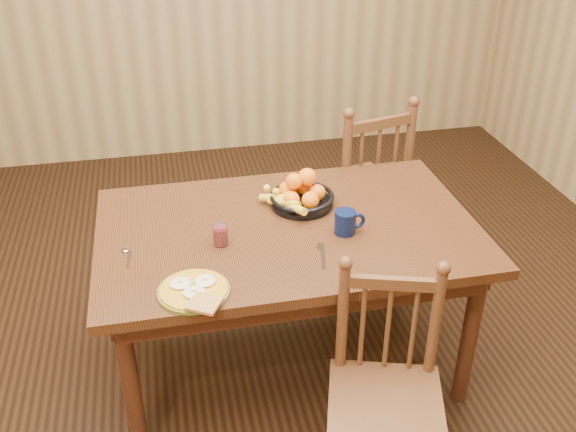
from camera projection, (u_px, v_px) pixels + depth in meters
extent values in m
cube|color=black|center=(288.00, 359.00, 3.10)|extent=(4.50, 5.00, 0.01)
cube|color=black|center=(288.00, 231.00, 2.73)|extent=(1.60, 1.00, 0.04)
cube|color=#33190E|center=(270.00, 199.00, 3.12)|extent=(1.40, 0.04, 0.10)
cube|color=#33190E|center=(311.00, 304.00, 2.41)|extent=(1.40, 0.04, 0.10)
cube|color=#33190E|center=(444.00, 227.00, 2.90)|extent=(0.04, 0.84, 0.10)
cube|color=#33190E|center=(117.00, 265.00, 2.64)|extent=(0.04, 0.84, 0.10)
cylinder|color=#33190E|center=(131.00, 387.00, 2.46)|extent=(0.07, 0.07, 0.70)
cylinder|color=#33190E|center=(469.00, 337.00, 2.71)|extent=(0.07, 0.07, 0.70)
cylinder|color=#33190E|center=(131.00, 269.00, 3.13)|extent=(0.07, 0.07, 0.70)
cylinder|color=#33190E|center=(402.00, 237.00, 3.38)|extent=(0.07, 0.07, 0.70)
cube|color=#472915|center=(356.00, 188.00, 3.60)|extent=(0.55, 0.54, 0.04)
cylinder|color=#472915|center=(365.00, 205.00, 3.94)|extent=(0.04, 0.04, 0.45)
cylinder|color=#472915|center=(310.00, 219.00, 3.80)|extent=(0.04, 0.04, 0.45)
cylinder|color=#472915|center=(398.00, 233.00, 3.66)|extent=(0.04, 0.04, 0.45)
cylinder|color=#472915|center=(340.00, 249.00, 3.52)|extent=(0.04, 0.04, 0.45)
cylinder|color=#472915|center=(409.00, 151.00, 3.37)|extent=(0.05, 0.05, 0.55)
cylinder|color=#472915|center=(346.00, 165.00, 3.23)|extent=(0.05, 0.05, 0.55)
cylinder|color=#472915|center=(378.00, 167.00, 3.33)|extent=(0.02, 0.02, 0.42)
cube|color=#472915|center=(381.00, 123.00, 3.21)|extent=(0.38, 0.12, 0.05)
cube|color=#472915|center=(385.00, 404.00, 2.30)|extent=(0.51, 0.49, 0.04)
cylinder|color=#472915|center=(337.00, 410.00, 2.56)|extent=(0.03, 0.03, 0.40)
cylinder|color=#472915|center=(422.00, 416.00, 2.53)|extent=(0.03, 0.03, 0.40)
cylinder|color=#472915|center=(343.00, 318.00, 2.34)|extent=(0.04, 0.04, 0.48)
cylinder|color=#472915|center=(435.00, 323.00, 2.31)|extent=(0.04, 0.04, 0.48)
cylinder|color=#472915|center=(388.00, 330.00, 2.35)|extent=(0.02, 0.02, 0.37)
cube|color=#472915|center=(392.00, 283.00, 2.24)|extent=(0.33, 0.13, 0.05)
cylinder|color=#59601E|center=(194.00, 291.00, 2.32)|extent=(0.26, 0.26, 0.01)
cylinder|color=#C38919|center=(194.00, 289.00, 2.32)|extent=(0.24, 0.24, 0.01)
ellipsoid|color=silver|center=(180.00, 283.00, 2.33)|extent=(0.08, 0.08, 0.01)
cube|color=#F2E08C|center=(180.00, 280.00, 2.33)|extent=(0.02, 0.02, 0.01)
ellipsoid|color=silver|center=(205.00, 281.00, 2.34)|extent=(0.08, 0.08, 0.01)
cube|color=#F2E08C|center=(205.00, 278.00, 2.34)|extent=(0.02, 0.02, 0.01)
ellipsoid|color=silver|center=(194.00, 292.00, 2.28)|extent=(0.08, 0.08, 0.01)
cube|color=#F2E08C|center=(194.00, 290.00, 2.28)|extent=(0.02, 0.02, 0.01)
cube|color=brown|center=(205.00, 304.00, 2.23)|extent=(0.14, 0.14, 0.01)
cube|color=silver|center=(323.00, 258.00, 2.50)|extent=(0.05, 0.14, 0.00)
cube|color=silver|center=(321.00, 246.00, 2.58)|extent=(0.04, 0.05, 0.00)
cube|color=silver|center=(129.00, 259.00, 2.50)|extent=(0.02, 0.12, 0.00)
ellipsoid|color=silver|center=(125.00, 249.00, 2.56)|extent=(0.03, 0.04, 0.01)
cylinder|color=black|center=(345.00, 222.00, 2.65)|extent=(0.09, 0.09, 0.10)
torus|color=black|center=(357.00, 221.00, 2.66)|extent=(0.07, 0.02, 0.07)
cylinder|color=black|center=(346.00, 213.00, 2.63)|extent=(0.08, 0.08, 0.00)
cylinder|color=silver|center=(221.00, 235.00, 2.58)|extent=(0.06, 0.06, 0.09)
cylinder|color=maroon|center=(221.00, 236.00, 2.58)|extent=(0.05, 0.05, 0.07)
cylinder|color=black|center=(302.00, 203.00, 2.87)|extent=(0.28, 0.28, 0.02)
torus|color=black|center=(302.00, 196.00, 2.85)|extent=(0.29, 0.29, 0.02)
cylinder|color=black|center=(302.00, 205.00, 2.87)|extent=(0.10, 0.10, 0.01)
sphere|color=orange|center=(317.00, 192.00, 2.86)|extent=(0.07, 0.07, 0.07)
sphere|color=orange|center=(303.00, 186.00, 2.91)|extent=(0.08, 0.08, 0.08)
sphere|color=orange|center=(288.00, 190.00, 2.87)|extent=(0.08, 0.08, 0.08)
sphere|color=orange|center=(291.00, 200.00, 2.80)|extent=(0.07, 0.07, 0.07)
sphere|color=orange|center=(310.00, 200.00, 2.79)|extent=(0.08, 0.08, 0.08)
sphere|color=orange|center=(307.00, 177.00, 2.84)|extent=(0.08, 0.08, 0.08)
sphere|color=orange|center=(294.00, 181.00, 2.82)|extent=(0.07, 0.07, 0.07)
cylinder|color=yellow|center=(284.00, 203.00, 2.80)|extent=(0.10, 0.17, 0.07)
cylinder|color=yellow|center=(277.00, 198.00, 2.84)|extent=(0.14, 0.15, 0.07)
cylinder|color=yellow|center=(293.00, 208.00, 2.77)|extent=(0.06, 0.18, 0.07)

